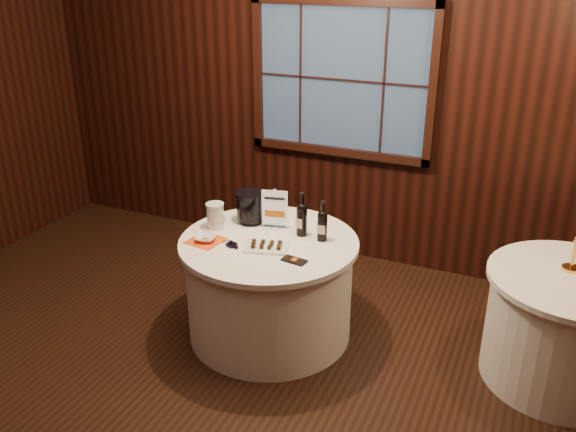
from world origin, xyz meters
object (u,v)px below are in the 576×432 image
at_px(port_bottle_left, 302,217).
at_px(chocolate_box, 294,260).
at_px(brass_candlestick, 575,249).
at_px(sign_stand, 275,215).
at_px(grape_bunch, 234,244).
at_px(ice_bucket, 251,207).
at_px(side_table, 565,328).
at_px(cracker_bowl, 206,238).
at_px(chocolate_plate, 266,246).
at_px(glass_pitcher, 216,216).
at_px(port_bottle_right, 322,224).
at_px(main_table, 269,287).

xyz_separation_m(port_bottle_left, chocolate_box, (0.11, -0.40, -0.13)).
bearing_deg(brass_candlestick, sign_stand, -174.94).
bearing_deg(grape_bunch, sign_stand, 71.81).
relative_size(sign_stand, brass_candlestick, 0.73).
xyz_separation_m(chocolate_box, brass_candlestick, (1.68, 0.61, 0.15)).
bearing_deg(grape_bunch, ice_bucket, 100.64).
xyz_separation_m(sign_stand, grape_bunch, (-0.13, -0.40, -0.09)).
distance_m(ice_bucket, grape_bunch, 0.44).
bearing_deg(side_table, cracker_bowl, -168.42).
bearing_deg(sign_stand, chocolate_plate, -88.77).
height_order(glass_pitcher, cracker_bowl, glass_pitcher).
relative_size(cracker_bowl, brass_candlestick, 0.35).
distance_m(side_table, glass_pitcher, 2.51).
xyz_separation_m(port_bottle_right, cracker_bowl, (-0.75, -0.35, -0.11)).
bearing_deg(chocolate_plate, main_table, 108.27).
bearing_deg(chocolate_plate, cracker_bowl, -171.56).
distance_m(main_table, sign_stand, 0.53).
relative_size(side_table, chocolate_plate, 3.19).
bearing_deg(port_bottle_right, main_table, -166.24).
distance_m(chocolate_box, brass_candlestick, 1.79).
bearing_deg(glass_pitcher, chocolate_plate, 2.25).
xyz_separation_m(ice_bucket, chocolate_plate, (0.30, -0.36, -0.11)).
distance_m(main_table, glass_pitcher, 0.66).
height_order(port_bottle_left, glass_pitcher, port_bottle_left).
height_order(main_table, side_table, same).
xyz_separation_m(side_table, chocolate_box, (-1.71, -0.52, 0.39)).
bearing_deg(main_table, side_table, 8.53).
relative_size(chocolate_plate, chocolate_box, 2.06).
relative_size(main_table, port_bottle_right, 4.32).
bearing_deg(chocolate_box, cracker_bowl, -174.20).
bearing_deg(sign_stand, main_table, -90.54).
bearing_deg(chocolate_box, port_bottle_left, 114.32).
bearing_deg(ice_bucket, brass_candlestick, 3.89).
bearing_deg(cracker_bowl, glass_pitcher, 101.83).
xyz_separation_m(chocolate_plate, chocolate_box, (0.25, -0.10, -0.01)).
distance_m(chocolate_box, glass_pitcher, 0.79).
height_order(sign_stand, chocolate_box, sign_stand).
xyz_separation_m(main_table, grape_bunch, (-0.18, -0.18, 0.40)).
distance_m(chocolate_box, cracker_bowl, 0.70).
distance_m(sign_stand, port_bottle_right, 0.40).
height_order(port_bottle_left, chocolate_box, port_bottle_left).
bearing_deg(glass_pitcher, main_table, 15.96).
relative_size(side_table, port_bottle_left, 3.32).
bearing_deg(chocolate_plate, port_bottle_left, 65.69).
xyz_separation_m(main_table, sign_stand, (-0.05, 0.21, 0.49)).
bearing_deg(glass_pitcher, port_bottle_right, 29.03).
xyz_separation_m(port_bottle_left, grape_bunch, (-0.36, -0.36, -0.12)).
bearing_deg(main_table, port_bottle_left, 44.71).
relative_size(port_bottle_left, port_bottle_right, 1.10).
bearing_deg(chocolate_plate, brass_candlestick, 14.99).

